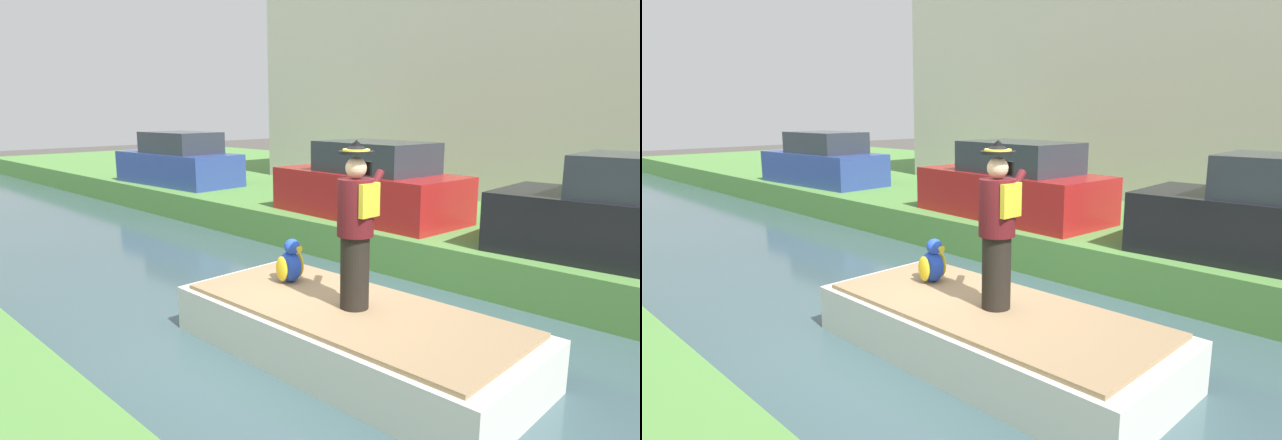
{
  "view_description": "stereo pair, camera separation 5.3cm",
  "coord_description": "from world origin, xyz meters",
  "views": [
    {
      "loc": [
        -4.32,
        -4.4,
        2.86
      ],
      "look_at": [
        0.08,
        -0.08,
        1.61
      ],
      "focal_mm": 30.35,
      "sensor_mm": 36.0,
      "label": 1
    },
    {
      "loc": [
        -4.28,
        -4.44,
        2.86
      ],
      "look_at": [
        0.08,
        -0.08,
        1.61
      ],
      "focal_mm": 30.35,
      "sensor_mm": 36.0,
      "label": 2
    }
  ],
  "objects": [
    {
      "name": "ground_plane",
      "position": [
        0.0,
        0.0,
        0.0
      ],
      "size": [
        80.0,
        80.0,
        0.0
      ],
      "primitive_type": "plane",
      "color": "#4C4742"
    },
    {
      "name": "canal_water",
      "position": [
        0.0,
        0.0,
        0.05
      ],
      "size": [
        5.6,
        48.0,
        0.1
      ],
      "primitive_type": "cube",
      "color": "#3D565B",
      "rests_on": "ground"
    },
    {
      "name": "grass_bank_far",
      "position": [
        8.76,
        0.0,
        0.39
      ],
      "size": [
        11.91,
        48.0,
        0.77
      ],
      "primitive_type": "cube",
      "color": "#568E42",
      "rests_on": "ground"
    },
    {
      "name": "boat",
      "position": [
        0.0,
        -0.6,
        0.4
      ],
      "size": [
        1.82,
        4.21,
        0.61
      ],
      "color": "silver",
      "rests_on": "canal_water"
    },
    {
      "name": "person_pirate",
      "position": [
        0.02,
        -0.68,
        1.64
      ],
      "size": [
        0.61,
        0.42,
        1.85
      ],
      "rotation": [
        0.0,
        0.0,
        0.1
      ],
      "color": "black",
      "rests_on": "boat"
    },
    {
      "name": "parrot_plush",
      "position": [
        0.14,
        0.51,
        0.95
      ],
      "size": [
        0.36,
        0.35,
        0.57
      ],
      "color": "blue",
      "rests_on": "boat"
    },
    {
      "name": "parked_car_red",
      "position": [
        4.01,
        2.42,
        1.4
      ],
      "size": [
        1.95,
        4.1,
        1.5
      ],
      "color": "red",
      "rests_on": "grass_bank_far"
    },
    {
      "name": "parked_car_blue",
      "position": [
        4.01,
        9.56,
        1.4
      ],
      "size": [
        1.95,
        4.1,
        1.5
      ],
      "color": "#2D4293",
      "rests_on": "grass_bank_far"
    },
    {
      "name": "building_row",
      "position": [
        10.9,
        2.09,
        3.97
      ],
      "size": [
        7.22,
        14.55,
        6.4
      ],
      "primitive_type": "cube",
      "color": "beige",
      "rests_on": "grass_bank_far"
    }
  ]
}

